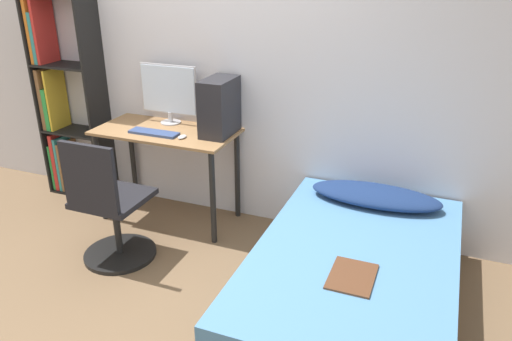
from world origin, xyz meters
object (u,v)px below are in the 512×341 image
at_px(monitor, 169,92).
at_px(keyboard, 154,133).
at_px(bed, 352,283).
at_px(bookshelf, 62,102).
at_px(office_chair, 110,214).
at_px(pc_tower, 219,107).

relative_size(monitor, keyboard, 1.26).
distance_m(bed, monitor, 2.09).
height_order(monitor, keyboard, monitor).
bearing_deg(keyboard, bookshelf, 167.31).
relative_size(bookshelf, office_chair, 1.88).
distance_m(bookshelf, monitor, 1.10).
relative_size(bed, keyboard, 4.74).
bearing_deg(keyboard, pc_tower, 21.82).
distance_m(office_chair, bed, 1.73).
bearing_deg(pc_tower, keyboard, -158.18).
xyz_separation_m(bookshelf, bed, (2.81, -0.80, -0.63)).
bearing_deg(keyboard, bed, -18.02).
distance_m(bed, pc_tower, 1.63).
xyz_separation_m(office_chair, bed, (1.72, 0.05, -0.16)).
bearing_deg(office_chair, bed, 1.70).
distance_m(office_chair, monitor, 1.12).
bearing_deg(bed, bookshelf, 164.04).
xyz_separation_m(office_chair, monitor, (-0.01, 0.90, 0.66)).
height_order(bookshelf, keyboard, bookshelf).
distance_m(bed, keyboard, 1.88).
height_order(bookshelf, pc_tower, bookshelf).
height_order(office_chair, pc_tower, pc_tower).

